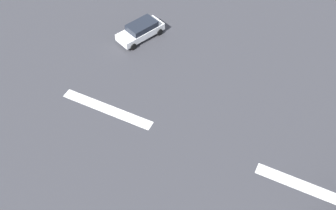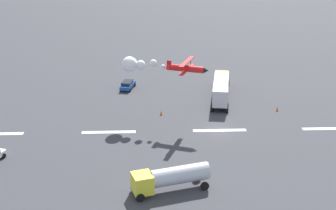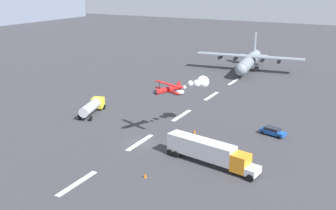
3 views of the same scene
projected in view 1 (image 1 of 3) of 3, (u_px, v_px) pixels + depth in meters
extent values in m
cube|color=white|center=(107.00, 109.00, 33.07)|extent=(8.00, 0.90, 0.01)
cube|color=white|center=(312.00, 190.00, 28.28)|extent=(8.00, 0.90, 0.01)
cube|color=white|center=(140.00, 32.00, 38.44)|extent=(3.40, 4.88, 0.65)
cube|color=#1E232D|center=(142.00, 26.00, 38.07)|extent=(2.57, 3.15, 0.55)
cylinder|color=black|center=(133.00, 47.00, 37.56)|extent=(0.45, 0.68, 0.64)
cylinder|color=black|center=(160.00, 32.00, 38.93)|extent=(0.45, 0.68, 0.64)
cylinder|color=black|center=(121.00, 37.00, 38.45)|extent=(0.45, 0.68, 0.64)
cylinder|color=black|center=(148.00, 23.00, 39.82)|extent=(0.45, 0.68, 0.64)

